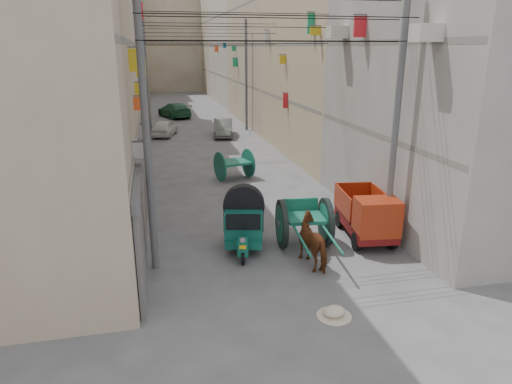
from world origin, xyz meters
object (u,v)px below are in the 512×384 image
object	(u,v)px
distant_car_green	(174,110)
horse	(316,242)
tonga_cart	(304,222)
second_cart	(234,164)
distant_car_white	(165,128)
auto_rickshaw	(244,220)
feed_sack	(334,311)
mini_truck	(369,219)
distant_car_grey	(223,128)

from	to	relation	value
distant_car_green	horse	bearing A→B (deg)	75.25
tonga_cart	second_cart	world-z (taller)	tonga_cart
distant_car_white	distant_car_green	distance (m)	9.19
auto_rickshaw	feed_sack	size ratio (longest dim) A/B	4.49
auto_rickshaw	feed_sack	world-z (taller)	auto_rickshaw
tonga_cart	mini_truck	world-z (taller)	mini_truck
distant_car_grey	mini_truck	bearing A→B (deg)	-76.02
horse	distant_car_green	size ratio (longest dim) A/B	0.37
auto_rickshaw	distant_car_green	world-z (taller)	auto_rickshaw
auto_rickshaw	distant_car_green	size ratio (longest dim) A/B	0.51
tonga_cart	horse	xyz separation A→B (m)	(-0.10, -1.35, -0.09)
distant_car_white	distant_car_grey	distance (m)	4.21
auto_rickshaw	horse	bearing A→B (deg)	-28.10
second_cart	feed_sack	world-z (taller)	second_cart
distant_car_white	auto_rickshaw	bearing A→B (deg)	110.16
mini_truck	horse	world-z (taller)	mini_truck
mini_truck	distant_car_white	xyz separation A→B (m)	(-5.77, 20.51, -0.22)
mini_truck	distant_car_grey	world-z (taller)	mini_truck
feed_sack	auto_rickshaw	bearing A→B (deg)	107.03
mini_truck	second_cart	xyz separation A→B (m)	(-2.90, 8.32, -0.06)
mini_truck	distant_car_green	distance (m)	29.97
mini_truck	distant_car_grey	distance (m)	19.50
feed_sack	distant_car_grey	bearing A→B (deg)	87.53
tonga_cart	distant_car_grey	size ratio (longest dim) A/B	0.96
tonga_cart	distant_car_white	bearing A→B (deg)	105.55
horse	distant_car_grey	xyz separation A→B (m)	(0.52, 20.59, -0.11)
horse	distant_car_white	world-z (taller)	horse
feed_sack	distant_car_green	size ratio (longest dim) A/B	0.11
mini_truck	distant_car_white	world-z (taller)	mini_truck
second_cart	distant_car_green	size ratio (longest dim) A/B	0.42
distant_car_green	feed_sack	bearing A→B (deg)	74.07
distant_car_white	distant_car_grey	world-z (taller)	distant_car_grey
mini_truck	horse	distance (m)	2.51
tonga_cart	distant_car_green	bearing A→B (deg)	100.13
distant_car_white	distant_car_grey	xyz separation A→B (m)	(4.07, -1.08, 0.02)
feed_sack	distant_car_white	size ratio (longest dim) A/B	0.15
auto_rickshaw	second_cart	xyz separation A→B (m)	(1.11, 7.92, -0.19)
feed_sack	distant_car_white	world-z (taller)	distant_car_white
mini_truck	second_cart	distance (m)	8.81
auto_rickshaw	horse	size ratio (longest dim) A/B	1.37
mini_truck	feed_sack	xyz separation A→B (m)	(-2.71, -3.85, -0.67)
second_cart	distant_car_grey	distance (m)	11.17
second_cart	distant_car_grey	world-z (taller)	second_cart
horse	distant_car_green	world-z (taller)	horse
tonga_cart	distant_car_white	distance (m)	20.65
auto_rickshaw	mini_truck	xyz separation A→B (m)	(4.01, -0.40, -0.13)
second_cart	tonga_cart	bearing A→B (deg)	-99.95
auto_rickshaw	distant_car_grey	bearing A→B (deg)	96.17
feed_sack	distant_car_green	xyz separation A→B (m)	(-1.87, 33.47, 0.52)
feed_sack	distant_car_white	xyz separation A→B (m)	(-3.06, 24.36, 0.45)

